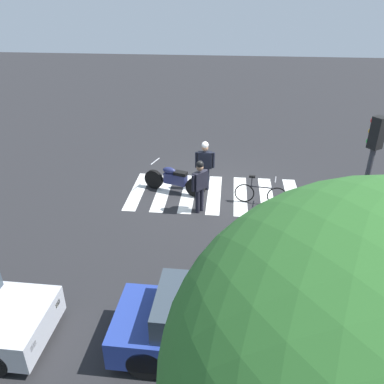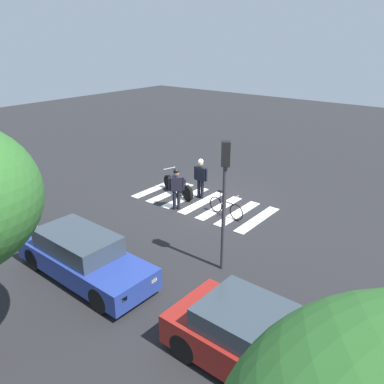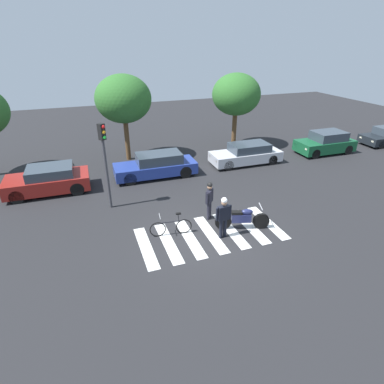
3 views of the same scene
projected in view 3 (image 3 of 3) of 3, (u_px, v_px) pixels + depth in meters
name	position (u px, v px, depth m)	size (l,w,h in m)	color
ground_plane	(211.00, 234.00, 12.82)	(60.00, 60.00, 0.00)	#232326
police_motorcycle	(242.00, 219.00, 13.00)	(2.21, 0.94, 1.06)	black
leaning_bicycle	(171.00, 227.00, 12.62)	(1.71, 0.46, 0.99)	black
officer_on_foot	(209.00, 198.00, 13.51)	(0.47, 0.52, 1.75)	black
officer_by_motorcycle	(224.00, 215.00, 12.18)	(0.67, 0.24, 1.79)	black
crosswalk_stripes	(211.00, 234.00, 12.82)	(5.85, 2.83, 0.01)	silver
car_maroon_wagon	(48.00, 180.00, 16.04)	(4.12, 1.95, 1.39)	black
car_blue_hatchback	(156.00, 166.00, 17.91)	(4.67, 1.74, 1.38)	black
car_silver_sedan	(246.00, 154.00, 19.82)	(4.50, 1.78, 1.30)	black
car_green_compact	(326.00, 143.00, 21.64)	(4.01, 1.87, 1.50)	black
traffic_light_pole	(105.00, 153.00, 13.67)	(0.34, 0.35, 4.00)	#38383D
street_tree_mid	(123.00, 99.00, 19.08)	(3.43, 3.43, 5.36)	brown
street_tree_far	(236.00, 95.00, 21.49)	(3.33, 3.33, 5.18)	brown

